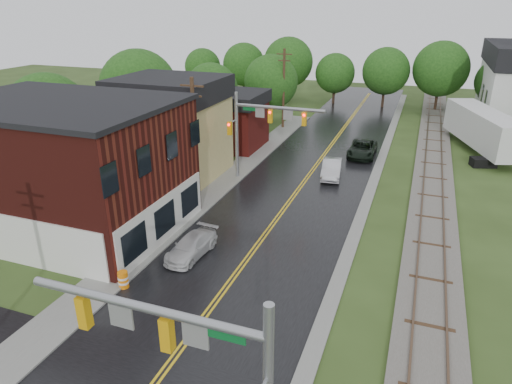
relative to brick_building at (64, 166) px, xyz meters
The scene contains 20 objects.
main_road 19.95m from the brick_building, 50.23° to the left, with size 10.00×90.00×0.02m, color black.
curb_right 27.15m from the brick_building, 48.20° to the left, with size 0.80×70.00×0.12m, color gray.
sidewalk_left 12.52m from the brick_building, 57.86° to the left, with size 2.40×50.00×0.12m, color gray.
brick_building is the anchor object (origin of this frame).
yellow_house 11.14m from the brick_building, 82.32° to the left, with size 8.00×7.00×6.40m, color tan.
darkred_building 20.25m from the brick_building, 82.92° to the left, with size 7.00×6.00×4.40m, color #3F0F0C.
railroad 30.36m from the brick_building, 41.66° to the left, with size 3.20×80.00×0.30m.
traffic_signal_near 20.60m from the brick_building, 39.17° to the right, with size 7.34×0.30×7.20m.
traffic_signal_far 15.03m from the brick_building, 53.08° to the left, with size 7.34×0.43×7.20m.
utility_pole_b 9.03m from the brick_building, 50.93° to the left, with size 1.80×0.28×9.00m.
utility_pole_c 29.56m from the brick_building, 78.91° to the left, with size 1.80×0.28×9.00m.
tree_left_a 10.14m from the brick_building, 136.87° to the left, with size 6.80×6.80×8.67m.
tree_left_b 17.80m from the brick_building, 107.61° to the left, with size 7.60×7.60×9.69m.
tree_left_c 24.94m from the brick_building, 93.14° to the left, with size 6.00×6.00×7.65m.
tree_left_e 31.12m from the brick_building, 83.29° to the left, with size 6.40×6.40×8.16m.
suv_dark 26.94m from the brick_building, 53.27° to the left, with size 2.44×5.29×1.47m, color black.
sedan_silver 20.92m from the brick_building, 46.01° to the left, with size 1.54×4.41×1.45m, color #BAB9BE.
pickup_white 9.98m from the brick_building, ahead, with size 1.66×4.08×1.19m, color silver.
semi_trailer 37.98m from the brick_building, 45.33° to the left, with size 6.73×13.13×4.03m.
construction_barrel 9.72m from the brick_building, 33.75° to the right, with size 0.52×0.52×0.93m, color orange.
Camera 1 is at (8.37, -6.42, 13.77)m, focal length 32.00 mm.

